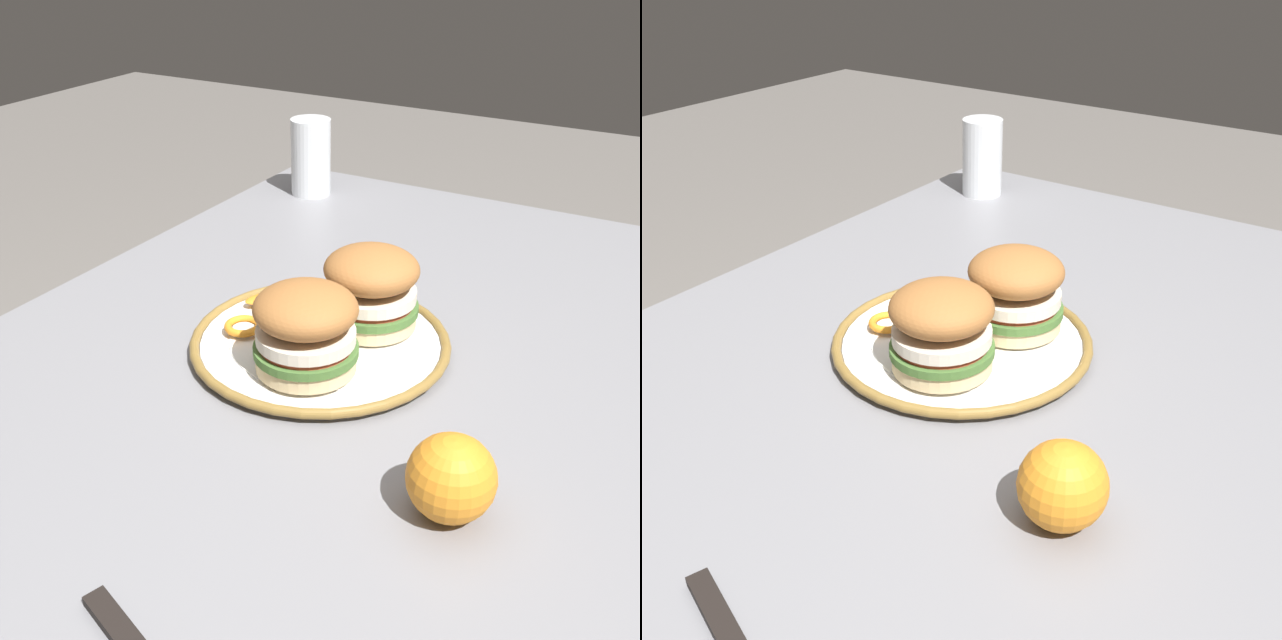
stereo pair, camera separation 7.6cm
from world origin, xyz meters
The scene contains 9 objects.
dining_table centered at (0.00, 0.00, 0.62)m, with size 1.22×0.89×0.72m.
dinner_plate centered at (0.00, -0.04, 0.73)m, with size 0.31×0.31×0.02m.
sandwich_half_left centered at (-0.06, 0.00, 0.79)m, with size 0.13×0.13×0.10m.
sandwich_half_right centered at (0.07, -0.02, 0.79)m, with size 0.14×0.14×0.10m.
orange_peel_curled centered at (0.03, -0.13, 0.74)m, with size 0.06×0.06×0.01m.
orange_peel_strip_long centered at (0.00, -0.07, 0.74)m, with size 0.09×0.07×0.01m.
orange_peel_strip_short centered at (-0.05, -0.14, 0.74)m, with size 0.07×0.06×0.01m.
drinking_glass centered at (-0.48, -0.33, 0.78)m, with size 0.07×0.07×0.14m.
whole_orange centered at (0.19, 0.20, 0.76)m, with size 0.08×0.08×0.08m, color orange.
Camera 2 is at (0.65, 0.42, 1.20)m, focal length 42.69 mm.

